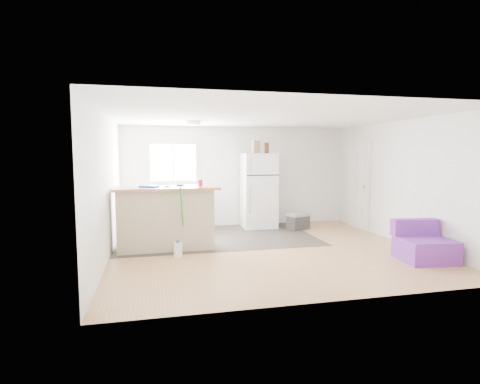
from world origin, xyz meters
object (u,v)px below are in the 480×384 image
at_px(mop, 179,241).
at_px(cardboard_box, 256,147).
at_px(peninsula, 166,218).
at_px(cooler, 298,221).
at_px(purple_seat, 423,246).
at_px(blue_tray, 149,186).
at_px(refrigerator, 259,191).
at_px(bottle_right, 266,148).
at_px(red_cup, 200,183).
at_px(kitchen_cabinets, 163,212).
at_px(cleaner_jug, 178,250).
at_px(bottle_left, 267,148).

relative_size(mop, cardboard_box, 3.96).
relative_size(peninsula, cooler, 3.29).
bearing_deg(mop, purple_seat, -3.13).
relative_size(purple_seat, blue_tray, 2.91).
xyz_separation_m(peninsula, refrigerator, (2.22, 1.63, 0.30)).
bearing_deg(bottle_right, refrigerator, 165.09).
bearing_deg(purple_seat, cardboard_box, 127.77).
height_order(cooler, red_cup, red_cup).
distance_m(purple_seat, bottle_right, 4.06).
bearing_deg(kitchen_cabinets, cleaner_jug, -89.45).
bearing_deg(kitchen_cabinets, blue_tray, -102.77).
bearing_deg(bottle_right, bottle_left, -79.12).
bearing_deg(purple_seat, cleaner_jug, 172.08).
height_order(kitchen_cabinets, purple_seat, kitchen_cabinets).
xyz_separation_m(kitchen_cabinets, red_cup, (0.65, -1.72, 0.78)).
bearing_deg(bottle_left, mop, -138.84).
xyz_separation_m(cooler, purple_seat, (1.04, -2.90, 0.05)).
bearing_deg(bottle_right, peninsula, -146.33).
relative_size(refrigerator, bottle_left, 7.04).
bearing_deg(cleaner_jug, kitchen_cabinets, 94.69).
bearing_deg(peninsula, cardboard_box, 36.15).
distance_m(red_cup, cardboard_box, 2.32).
bearing_deg(cooler, kitchen_cabinets, 149.63).
height_order(refrigerator, bottle_right, bottle_right).
bearing_deg(peninsula, refrigerator, 35.40).
xyz_separation_m(mop, bottle_left, (2.20, 1.92, 1.65)).
bearing_deg(red_cup, cooler, 26.30).
distance_m(cleaner_jug, blue_tray, 1.28).
xyz_separation_m(cooler, red_cup, (-2.43, -1.20, 1.02)).
height_order(cooler, blue_tray, blue_tray).
height_order(kitchen_cabinets, bottle_left, bottle_left).
bearing_deg(mop, red_cup, 57.76).
distance_m(kitchen_cabinets, peninsula, 1.73).
bearing_deg(red_cup, mop, -137.62).
height_order(kitchen_cabinets, bottle_right, bottle_right).
bearing_deg(blue_tray, mop, -36.36).
height_order(cleaner_jug, cardboard_box, cardboard_box).
bearing_deg(cardboard_box, cooler, -24.50).
xyz_separation_m(kitchen_cabinets, bottle_right, (2.40, -0.13, 1.46)).
bearing_deg(cleaner_jug, cardboard_box, 49.13).
xyz_separation_m(purple_seat, cardboard_box, (-1.96, 3.32, 1.67)).
height_order(cleaner_jug, bottle_right, bottle_right).
xyz_separation_m(red_cup, cardboard_box, (1.51, 1.62, 0.70)).
bearing_deg(peninsula, purple_seat, -23.46).
xyz_separation_m(bottle_left, bottle_right, (-0.01, 0.06, 0.00)).
height_order(cleaner_jug, bottle_left, bottle_left).
relative_size(cooler, cleaner_jug, 1.92).
xyz_separation_m(peninsula, red_cup, (0.64, 0.00, 0.63)).
height_order(purple_seat, blue_tray, blue_tray).
relative_size(peninsula, cleaner_jug, 6.32).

